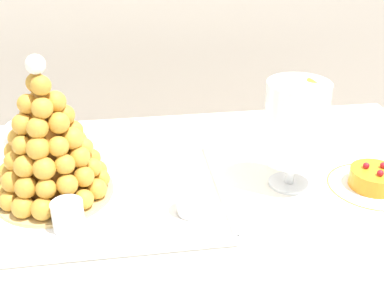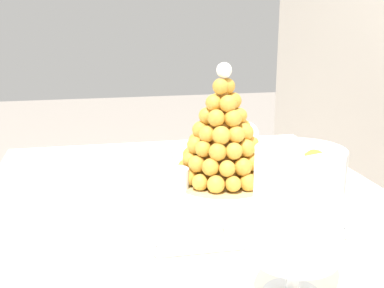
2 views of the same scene
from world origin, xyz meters
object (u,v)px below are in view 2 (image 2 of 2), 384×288
(creme_brulee_ramekin, at_px, (196,162))
(macaron_goblet, at_px, (297,206))
(serving_tray, at_px, (215,190))
(croquembouche, at_px, (223,138))
(dessert_cup_centre, at_px, (206,221))
(wine_glass, at_px, (245,137))
(dessert_cup_left, at_px, (164,157))
(dessert_cup_mid_left, at_px, (176,181))

(creme_brulee_ramekin, xyz_separation_m, macaron_goblet, (0.65, 0.01, 0.13))
(serving_tray, xyz_separation_m, macaron_goblet, (0.46, 0.01, 0.15))
(serving_tray, distance_m, croquembouche, 0.13)
(serving_tray, bearing_deg, macaron_goblet, 0.90)
(creme_brulee_ramekin, relative_size, macaron_goblet, 0.38)
(croquembouche, relative_size, dessert_cup_centre, 4.86)
(croquembouche, height_order, wine_glass, croquembouche)
(macaron_goblet, distance_m, wine_glass, 0.59)
(dessert_cup_left, bearing_deg, wine_glass, 62.97)
(macaron_goblet, relative_size, wine_glass, 1.69)
(croquembouche, bearing_deg, dessert_cup_centre, -21.07)
(dessert_cup_left, relative_size, macaron_goblet, 0.23)
(croquembouche, distance_m, dessert_cup_centre, 0.31)
(serving_tray, distance_m, wine_glass, 0.19)
(creme_brulee_ramekin, xyz_separation_m, wine_glass, (0.07, 0.12, 0.08))
(croquembouche, bearing_deg, dessert_cup_mid_left, -72.54)
(macaron_goblet, bearing_deg, dessert_cup_centre, -160.19)
(dessert_cup_mid_left, relative_size, wine_glass, 0.41)
(serving_tray, height_order, dessert_cup_centre, dessert_cup_centre)
(dessert_cup_centre, relative_size, creme_brulee_ramekin, 0.67)
(dessert_cup_centre, bearing_deg, macaron_goblet, 19.81)
(serving_tray, distance_m, dessert_cup_centre, 0.25)
(macaron_goblet, bearing_deg, wine_glass, 169.60)
(dessert_cup_mid_left, bearing_deg, macaron_goblet, 12.10)
(serving_tray, xyz_separation_m, croquembouche, (-0.05, 0.03, 0.12))
(serving_tray, relative_size, macaron_goblet, 2.47)
(serving_tray, height_order, dessert_cup_left, dessert_cup_left)
(dessert_cup_left, height_order, wine_glass, wine_glass)
(dessert_cup_left, bearing_deg, creme_brulee_ramekin, 68.28)
(serving_tray, xyz_separation_m, dessert_cup_centre, (0.23, -0.08, 0.03))
(wine_glass, bearing_deg, croquembouche, -48.77)
(wine_glass, bearing_deg, serving_tray, -43.77)
(croquembouche, bearing_deg, dessert_cup_left, -145.18)
(dessert_cup_left, distance_m, wine_glass, 0.24)
(dessert_cup_mid_left, height_order, macaron_goblet, macaron_goblet)
(croquembouche, height_order, dessert_cup_left, croquembouche)
(serving_tray, relative_size, dessert_cup_centre, 9.79)
(dessert_cup_left, xyz_separation_m, macaron_goblet, (0.69, 0.10, 0.12))
(creme_brulee_ramekin, bearing_deg, dessert_cup_left, -111.72)
(creme_brulee_ramekin, distance_m, wine_glass, 0.16)
(serving_tray, relative_size, croquembouche, 2.01)
(croquembouche, distance_m, creme_brulee_ramekin, 0.18)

